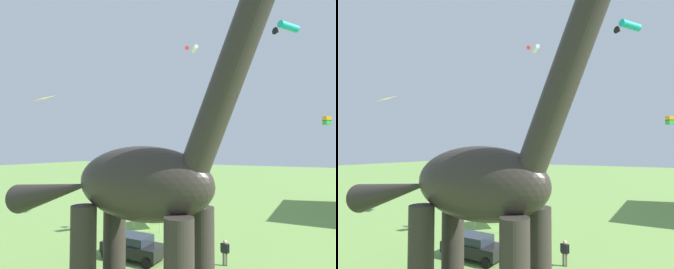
# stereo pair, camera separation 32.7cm
# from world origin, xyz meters

# --- Properties ---
(dinosaur_sculpture) EXTENTS (15.09, 3.20, 15.77)m
(dinosaur_sculpture) POSITION_xyz_m (-1.81, 3.38, 5.70)
(dinosaur_sculpture) COLOR #2D2823
(dinosaur_sculpture) RESTS_ON ground_plane
(parked_sedan_left) EXTENTS (4.21, 2.00, 1.55)m
(parked_sedan_left) POSITION_xyz_m (-6.02, 8.92, 0.81)
(parked_sedan_left) COLOR black
(parked_sedan_left) RESTS_ON ground_plane
(person_vendor_side) EXTENTS (0.58, 0.26, 1.56)m
(person_vendor_side) POSITION_xyz_m (-0.41, 10.70, 0.94)
(person_vendor_side) COLOR #6B6056
(person_vendor_side) RESTS_ON ground_plane
(festival_canopy_tent) EXTENTS (3.15, 3.15, 3.00)m
(festival_canopy_tent) POSITION_xyz_m (-8.74, 16.15, 2.54)
(festival_canopy_tent) COLOR #B2B2B7
(festival_canopy_tent) RESTS_ON ground_plane
(kite_mid_left) EXTENTS (1.63, 1.56, 0.46)m
(kite_mid_left) POSITION_xyz_m (-6.74, 20.54, 17.62)
(kite_mid_left) COLOR white
(kite_mid_center) EXTENTS (1.87, 1.45, 0.51)m
(kite_mid_center) POSITION_xyz_m (-17.71, 11.08, 11.86)
(kite_mid_center) COLOR yellow
(kite_trailing) EXTENTS (2.08, 2.01, 0.59)m
(kite_trailing) POSITION_xyz_m (2.68, 17.30, 16.78)
(kite_trailing) COLOR #19B2B7
(kite_mid_right) EXTENTS (0.70, 0.70, 0.71)m
(kite_mid_right) POSITION_xyz_m (5.37, 21.34, 9.60)
(kite_mid_right) COLOR orange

